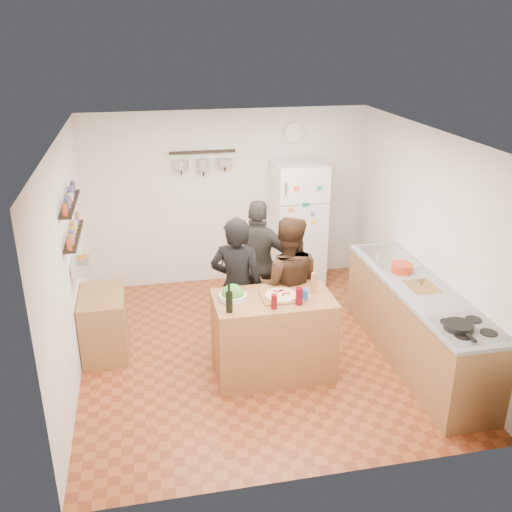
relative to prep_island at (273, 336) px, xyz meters
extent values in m
plane|color=brown|center=(-0.06, 0.49, -0.46)|extent=(4.20, 4.20, 0.00)
plane|color=white|center=(-0.06, 0.49, 2.04)|extent=(4.20, 4.20, 0.00)
plane|color=silver|center=(-0.06, 2.59, 0.79)|extent=(4.00, 0.00, 4.00)
plane|color=silver|center=(-2.06, 0.49, 0.79)|extent=(0.00, 4.20, 4.20)
plane|color=silver|center=(1.94, 0.49, 0.79)|extent=(0.00, 4.20, 4.20)
cube|color=#A06A3A|center=(0.00, 0.00, 0.00)|extent=(1.25, 0.72, 0.91)
cube|color=brown|center=(0.08, -0.02, 0.47)|extent=(0.42, 0.34, 0.02)
cylinder|color=#D4BA8B|center=(0.08, -0.02, 0.48)|extent=(0.34, 0.34, 0.02)
cylinder|color=silver|center=(-0.42, 0.05, 0.48)|extent=(0.29, 0.29, 0.06)
cylinder|color=black|center=(-0.50, -0.22, 0.56)|extent=(0.07, 0.07, 0.21)
cylinder|color=#5D080D|center=(-0.05, -0.24, 0.53)|extent=(0.06, 0.06, 0.15)
cylinder|color=#4F0610|center=(0.22, -0.20, 0.54)|extent=(0.07, 0.07, 0.18)
cylinder|color=olive|center=(0.45, 0.05, 0.55)|extent=(0.06, 0.06, 0.18)
cylinder|color=#1C409B|center=(0.30, -0.12, 0.51)|extent=(0.07, 0.07, 0.12)
imported|color=black|center=(-0.30, 0.51, 0.37)|extent=(0.71, 0.59, 1.65)
imported|color=black|center=(0.27, 0.46, 0.36)|extent=(0.91, 0.78, 1.63)
imported|color=#282624|center=(0.08, 1.11, 0.36)|extent=(1.04, 0.73, 1.63)
cube|color=#9E7042|center=(1.64, -0.06, -0.01)|extent=(0.63, 2.63, 0.90)
cube|color=white|center=(1.64, -1.01, 0.46)|extent=(0.60, 0.62, 0.02)
cylinder|color=black|center=(1.54, -1.01, 0.49)|extent=(0.28, 0.28, 0.05)
cube|color=silver|center=(1.64, 0.79, 0.46)|extent=(0.50, 0.80, 0.03)
cube|color=olive|center=(1.64, -0.08, 0.46)|extent=(0.30, 0.40, 0.02)
cylinder|color=red|center=(1.59, 0.32, 0.52)|extent=(0.24, 0.24, 0.10)
cube|color=white|center=(0.89, 2.24, 0.45)|extent=(0.70, 0.68, 1.80)
cylinder|color=silver|center=(0.89, 2.57, 1.69)|extent=(0.30, 0.03, 0.30)
cube|color=black|center=(-1.99, 0.69, 1.04)|extent=(0.12, 1.00, 0.02)
cube|color=black|center=(-1.99, 0.69, 1.40)|extent=(0.12, 1.00, 0.02)
cube|color=silver|center=(-1.96, 0.69, 0.69)|extent=(0.18, 0.35, 0.14)
cube|color=olive|center=(-1.80, 0.82, -0.09)|extent=(0.50, 0.80, 0.73)
cube|color=black|center=(-0.41, 2.49, 1.49)|extent=(0.90, 0.04, 0.04)
camera|label=1|loc=(-1.26, -5.20, 3.09)|focal=40.00mm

